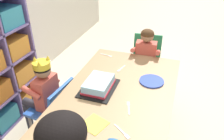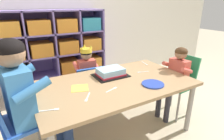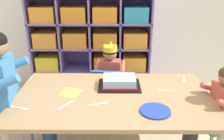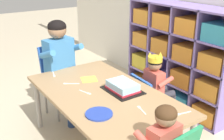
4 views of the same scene
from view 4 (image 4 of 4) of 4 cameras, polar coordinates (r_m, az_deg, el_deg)
storage_cubby_shelf at (r=3.29m, az=13.65°, el=2.27°), size 1.42×0.37×1.19m
activity_table at (r=2.40m, az=-1.68°, el=-5.88°), size 1.48×0.85×0.57m
classroom_chair_blue at (r=2.80m, az=7.50°, el=-5.65°), size 0.38×0.33×0.58m
child_with_crown at (r=2.79m, az=9.30°, el=-2.45°), size 0.31×0.31×0.81m
classroom_chair_adult_side at (r=3.10m, az=-11.17°, el=-0.61°), size 0.38×0.38×0.77m
adult_helper_seated at (r=2.94m, az=-10.17°, el=2.22°), size 0.45×0.44×1.07m
birthday_cake_on_tray at (r=2.41m, az=2.20°, el=-3.54°), size 0.34×0.26×0.08m
paper_plate_stack at (r=2.06m, az=-2.71°, el=-9.01°), size 0.21×0.21×0.01m
paper_napkin_square at (r=2.66m, az=-4.76°, el=-1.92°), size 0.19×0.19×0.00m
fork_near_child_seat at (r=2.82m, az=-11.90°, el=-0.89°), size 0.14×0.05×0.00m
fork_at_table_front_edge at (r=2.40m, az=-5.47°, el=-4.60°), size 0.13×0.06×0.00m
fork_beside_plate_stack at (r=2.13m, az=6.04°, el=-8.09°), size 0.13×0.05×0.00m
fork_scattered_mid_table at (r=2.58m, az=-8.58°, el=-2.78°), size 0.10×0.13×0.00m
fork_near_cake_tray at (r=2.14m, az=14.29°, el=-8.66°), size 0.04×0.14×0.00m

